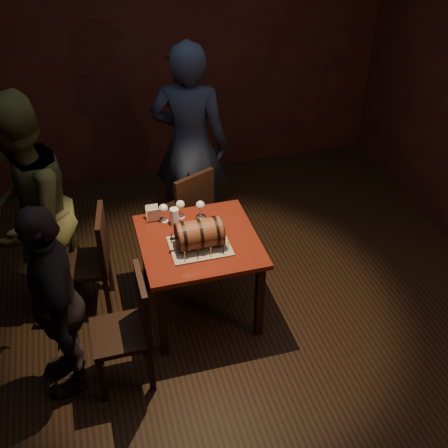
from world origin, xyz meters
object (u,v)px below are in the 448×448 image
object	(u,v)px
wine_glass_left	(163,209)
chair_back	(189,210)
wine_glass_mid	(180,205)
chair_left_rear	(93,257)
pint_of_ale	(175,217)
pub_table	(199,250)
chair_left_front	(131,324)
barrel_cake	(199,234)
person_left_rear	(27,215)
person_back	(190,145)
person_left_front	(55,302)
wine_glass_right	(200,206)

from	to	relation	value
wine_glass_left	chair_back	distance (m)	0.62
wine_glass_mid	chair_left_rear	world-z (taller)	chair_left_rear
pint_of_ale	chair_back	bearing A→B (deg)	66.75
pub_table	chair_left_front	world-z (taller)	chair_left_front
pub_table	chair_left_rear	size ratio (longest dim) A/B	0.97
barrel_cake	pint_of_ale	size ratio (longest dim) A/B	2.65
chair_left_front	person_left_rear	distance (m)	1.17
chair_left_front	person_back	bearing A→B (deg)	63.72
pub_table	person_back	xyz separation A→B (m)	(0.20, 1.12, 0.32)
person_left_front	pint_of_ale	bearing A→B (deg)	118.85
pub_table	wine_glass_left	size ratio (longest dim) A/B	5.59
barrel_cake	wine_glass_mid	size ratio (longest dim) A/B	2.47
wine_glass_right	person_left_front	xyz separation A→B (m)	(-1.17, -0.70, -0.10)
person_back	pub_table	bearing A→B (deg)	103.51
wine_glass_left	person_back	distance (m)	0.92
chair_left_rear	person_left_rear	xyz separation A→B (m)	(-0.42, 0.08, 0.43)
pub_table	chair_back	bearing A→B (deg)	84.06
wine_glass_right	chair_left_front	distance (m)	1.12
barrel_cake	wine_glass_right	size ratio (longest dim) A/B	2.47
barrel_cake	wine_glass_mid	bearing A→B (deg)	97.65
pub_table	person_back	distance (m)	1.18
wine_glass_right	chair_left_rear	bearing A→B (deg)	178.61
pint_of_ale	person_left_rear	world-z (taller)	person_left_rear
wine_glass_left	chair_left_front	bearing A→B (deg)	-116.14
pub_table	chair_back	distance (m)	0.75
pub_table	wine_glass_mid	xyz separation A→B (m)	(-0.07, 0.32, 0.23)
pub_table	pint_of_ale	distance (m)	0.33
wine_glass_left	chair_back	bearing A→B (deg)	56.16
wine_glass_left	chair_left_rear	xyz separation A→B (m)	(-0.60, -0.01, -0.35)
wine_glass_mid	chair_left_rear	bearing A→B (deg)	-177.79
wine_glass_mid	chair_left_rear	xyz separation A→B (m)	(-0.74, -0.03, -0.34)
barrel_cake	wine_glass_left	xyz separation A→B (m)	(-0.20, 0.40, -0.00)
barrel_cake	person_back	world-z (taller)	person_back
barrel_cake	person_back	bearing A→B (deg)	80.22
pub_table	chair_left_rear	bearing A→B (deg)	160.01
chair_left_front	wine_glass_mid	bearing A→B (deg)	57.14
barrel_cake	chair_back	size ratio (longest dim) A/B	0.43
wine_glass_mid	pub_table	bearing A→B (deg)	-77.73
wine_glass_mid	person_back	world-z (taller)	person_back
wine_glass_mid	person_back	xyz separation A→B (m)	(0.27, 0.80, 0.09)
wine_glass_mid	chair_left_rear	distance (m)	0.82
wine_glass_left	person_left_rear	xyz separation A→B (m)	(-1.02, 0.07, 0.09)
barrel_cake	person_left_front	distance (m)	1.13
pub_table	wine_glass_mid	distance (m)	0.40
wine_glass_left	pint_of_ale	world-z (taller)	wine_glass_left
person_left_front	chair_left_front	bearing A→B (deg)	71.46
pub_table	wine_glass_left	world-z (taller)	wine_glass_left
wine_glass_right	person_left_rear	distance (m)	1.32
chair_left_front	person_left_rear	xyz separation A→B (m)	(-0.61, 0.90, 0.43)
wine_glass_left	person_left_front	xyz separation A→B (m)	(-0.87, -0.73, -0.10)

